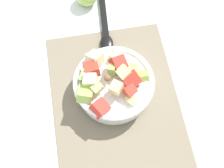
% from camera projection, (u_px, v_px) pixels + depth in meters
% --- Properties ---
extents(ground_plane, '(2.40, 2.40, 0.00)m').
position_uv_depth(ground_plane, '(115.00, 98.00, 0.84)').
color(ground_plane, silver).
extents(placemat, '(0.43, 0.33, 0.01)m').
position_uv_depth(placemat, '(115.00, 98.00, 0.83)').
color(placemat, '#756B56').
rests_on(placemat, ground_plane).
extents(salad_bowl, '(0.21, 0.21, 0.11)m').
position_uv_depth(salad_bowl, '(112.00, 85.00, 0.80)').
color(salad_bowl, white).
rests_on(salad_bowl, placemat).
extents(serving_spoon, '(0.22, 0.04, 0.01)m').
position_uv_depth(serving_spoon, '(105.00, 30.00, 0.91)').
color(serving_spoon, black).
rests_on(serving_spoon, placemat).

